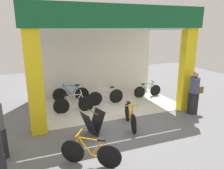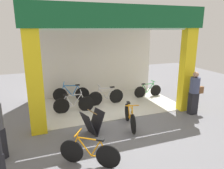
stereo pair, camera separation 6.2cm
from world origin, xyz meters
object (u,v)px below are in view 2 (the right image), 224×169
(bicycle_inside_1, at_px, (148,91))
(bicycle_parked_1, at_px, (130,117))
(bicycle_inside_0, at_px, (106,97))
(pedestrian_0, at_px, (194,92))
(bicycle_inside_3, at_px, (71,94))
(bicycle_inside_2, at_px, (74,104))
(sandwich_board_sign, at_px, (92,123))
(bicycle_parked_0, at_px, (90,153))

(bicycle_inside_1, distance_m, bicycle_parked_1, 3.48)
(bicycle_inside_0, xyz_separation_m, pedestrian_0, (2.90, -2.23, 0.54))
(pedestrian_0, bearing_deg, bicycle_inside_3, 143.29)
(bicycle_inside_0, distance_m, bicycle_inside_1, 2.31)
(bicycle_inside_2, relative_size, sandwich_board_sign, 2.07)
(bicycle_parked_1, bearing_deg, bicycle_inside_0, 91.19)
(bicycle_inside_3, bearing_deg, bicycle_parked_1, -66.92)
(bicycle_parked_1, distance_m, pedestrian_0, 2.90)
(bicycle_parked_1, bearing_deg, bicycle_parked_0, -139.20)
(bicycle_parked_1, relative_size, sandwich_board_sign, 2.05)
(bicycle_parked_1, distance_m, sandwich_board_sign, 1.37)
(bicycle_inside_0, distance_m, bicycle_parked_0, 4.39)
(bicycle_parked_0, height_order, bicycle_parked_1, bicycle_parked_1)
(bicycle_inside_0, relative_size, sandwich_board_sign, 2.11)
(bicycle_inside_1, relative_size, bicycle_inside_3, 0.89)
(bicycle_inside_2, height_order, pedestrian_0, pedestrian_0)
(bicycle_inside_0, xyz_separation_m, bicycle_inside_3, (-1.37, 0.96, 0.00))
(bicycle_inside_0, bearing_deg, sandwich_board_sign, -118.23)
(bicycle_inside_3, relative_size, bicycle_parked_0, 1.24)
(bicycle_inside_2, height_order, bicycle_inside_3, bicycle_inside_3)
(pedestrian_0, bearing_deg, sandwich_board_sign, -176.98)
(bicycle_inside_0, relative_size, bicycle_parked_1, 1.03)
(bicycle_inside_0, height_order, bicycle_inside_3, bicycle_inside_3)
(bicycle_inside_2, bearing_deg, bicycle_inside_3, 83.53)
(bicycle_inside_3, height_order, pedestrian_0, pedestrian_0)
(bicycle_parked_1, bearing_deg, bicycle_inside_1, 49.89)
(bicycle_parked_0, distance_m, pedestrian_0, 5.07)
(sandwich_board_sign, xyz_separation_m, pedestrian_0, (4.21, 0.22, 0.51))
(bicycle_inside_2, relative_size, bicycle_parked_1, 1.01)
(bicycle_parked_0, xyz_separation_m, sandwich_board_sign, (0.51, 1.55, 0.04))
(sandwich_board_sign, bearing_deg, pedestrian_0, 3.02)
(bicycle_parked_0, xyz_separation_m, bicycle_parked_1, (1.87, 1.62, 0.01))
(bicycle_inside_3, height_order, bicycle_parked_0, bicycle_inside_3)
(bicycle_parked_0, bearing_deg, bicycle_inside_2, 85.28)
(bicycle_inside_0, xyz_separation_m, bicycle_inside_2, (-1.53, -0.42, -0.01))
(bicycle_inside_1, xyz_separation_m, bicycle_inside_3, (-3.66, 0.68, 0.05))
(bicycle_parked_1, bearing_deg, sandwich_board_sign, -177.02)
(bicycle_inside_0, bearing_deg, bicycle_inside_1, 6.99)
(bicycle_parked_0, relative_size, bicycle_parked_1, 0.82)
(bicycle_parked_0, relative_size, sandwich_board_sign, 1.68)
(bicycle_inside_0, relative_size, bicycle_inside_3, 1.01)
(bicycle_inside_3, distance_m, sandwich_board_sign, 3.41)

